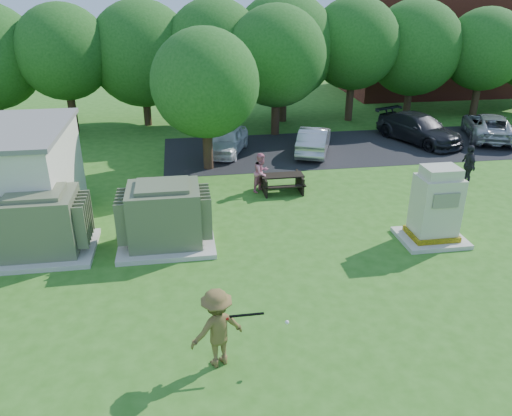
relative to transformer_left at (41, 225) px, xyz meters
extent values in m
plane|color=#2D6619|center=(6.50, -4.50, -0.97)|extent=(120.00, 120.00, 0.00)
cube|color=maroon|center=(24.50, 22.50, 3.03)|extent=(15.00, 8.00, 8.00)
cube|color=#232326|center=(13.50, 9.00, -0.96)|extent=(20.00, 6.00, 0.01)
cube|color=beige|center=(0.00, 0.00, -0.89)|extent=(3.00, 2.40, 0.15)
cube|color=#60674A|center=(0.00, 0.00, 0.08)|extent=(2.20, 1.80, 1.80)
cube|color=#60674A|center=(0.00, 0.00, 1.04)|extent=(1.60, 1.30, 0.12)
cube|color=#60674A|center=(1.27, 0.00, 0.11)|extent=(0.32, 1.50, 1.35)
cube|color=beige|center=(3.70, 0.00, -0.89)|extent=(3.00, 2.40, 0.15)
cube|color=#596245|center=(3.70, 0.00, 0.08)|extent=(2.20, 1.80, 1.80)
cube|color=#596245|center=(3.70, 0.00, 1.04)|extent=(1.60, 1.30, 0.12)
cube|color=#596245|center=(2.43, 0.00, 0.11)|extent=(0.32, 1.50, 1.35)
cube|color=#596245|center=(4.97, 0.00, 0.11)|extent=(0.32, 1.50, 1.35)
cube|color=beige|center=(12.16, -1.01, -0.90)|extent=(2.05, 1.68, 0.14)
cube|color=yellow|center=(12.16, -1.01, -0.75)|extent=(1.45, 1.17, 0.17)
cube|color=beige|center=(12.16, -1.01, 0.27)|extent=(1.31, 1.03, 1.87)
cube|color=beige|center=(12.16, -1.01, 1.37)|extent=(1.07, 0.84, 0.33)
cube|color=gray|center=(12.16, -1.55, 0.65)|extent=(0.84, 0.04, 0.47)
cube|color=black|center=(8.21, 3.79, -0.28)|extent=(1.68, 0.65, 0.06)
cube|color=black|center=(8.21, 4.30, -0.56)|extent=(1.68, 0.23, 0.05)
cube|color=black|center=(8.21, 3.27, -0.56)|extent=(1.68, 0.23, 0.05)
cube|color=black|center=(7.49, 3.79, -0.63)|extent=(0.07, 1.26, 0.69)
cube|color=black|center=(8.94, 3.79, -0.63)|extent=(0.07, 1.26, 0.69)
imported|color=brown|center=(4.86, -5.70, -0.04)|extent=(1.36, 1.06, 1.86)
imported|color=#CF6D84|center=(7.41, 3.96, -0.18)|extent=(0.97, 0.96, 1.57)
imported|color=#26252A|center=(15.85, 3.35, -0.12)|extent=(0.50, 1.03, 1.71)
imported|color=white|center=(6.57, 9.11, -0.33)|extent=(2.72, 4.02, 1.27)
imported|color=#A3A2A7|center=(10.75, 8.48, -0.32)|extent=(2.67, 4.15, 1.29)
imported|color=black|center=(16.64, 9.44, -0.25)|extent=(3.68, 5.34, 1.43)
imported|color=#A3A3A7|center=(20.61, 9.46, -0.30)|extent=(3.83, 5.31, 1.34)
cylinder|color=black|center=(5.44, -5.72, 0.25)|extent=(0.85, 0.06, 0.06)
cylinder|color=maroon|center=(4.99, -5.79, 0.25)|extent=(0.22, 0.07, 0.06)
sphere|color=white|center=(6.35, -5.80, 0.02)|extent=(0.09, 0.09, 0.09)
cylinder|color=#47301E|center=(-1.50, 14.30, 0.43)|extent=(0.44, 0.44, 2.80)
sphere|color=#235B1C|center=(-1.50, 14.30, 3.33)|extent=(5.00, 5.00, 5.00)
cylinder|color=#47301E|center=(2.50, 15.10, 0.18)|extent=(0.44, 0.44, 2.30)
sphere|color=#235B1C|center=(2.50, 15.10, 3.07)|extent=(5.80, 5.80, 5.80)
cylinder|color=#47301E|center=(6.50, 14.20, 0.38)|extent=(0.44, 0.44, 2.70)
sphere|color=#235B1C|center=(6.50, 14.20, 3.35)|extent=(5.40, 5.40, 5.40)
cylinder|color=#47301E|center=(10.50, 14.80, 0.28)|extent=(0.44, 0.44, 2.50)
sphere|color=#235B1C|center=(10.50, 14.80, 3.33)|extent=(6.00, 6.00, 6.00)
cylinder|color=#47301E|center=(14.50, 14.40, 0.48)|extent=(0.44, 0.44, 2.90)
sphere|color=#235B1C|center=(14.50, 14.40, 3.49)|extent=(5.20, 5.20, 5.20)
cylinder|color=#47301E|center=(18.50, 15.00, 0.23)|extent=(0.44, 0.44, 2.40)
sphere|color=#235B1C|center=(18.50, 15.00, 3.11)|extent=(5.60, 5.60, 5.60)
cylinder|color=#47301E|center=(22.50, 14.10, 0.33)|extent=(0.44, 0.44, 2.60)
sphere|color=#235B1C|center=(22.50, 14.10, 3.07)|extent=(4.80, 4.80, 4.80)
cylinder|color=#47301E|center=(5.50, 7.00, 0.23)|extent=(0.44, 0.44, 2.40)
sphere|color=#235B1C|center=(5.50, 7.00, 2.81)|extent=(4.60, 4.60, 4.60)
cylinder|color=#47301E|center=(9.50, 12.00, 0.33)|extent=(0.44, 0.44, 2.60)
sphere|color=#235B1C|center=(9.50, 12.00, 3.19)|extent=(5.20, 5.20, 5.20)
camera|label=1|loc=(4.36, -14.31, 6.64)|focal=35.00mm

